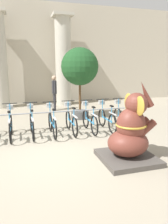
{
  "coord_description": "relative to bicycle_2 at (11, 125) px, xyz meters",
  "views": [
    {
      "loc": [
        -0.81,
        -5.28,
        2.27
      ],
      "look_at": [
        0.93,
        0.52,
        1.0
      ],
      "focal_mm": 35.0,
      "sensor_mm": 36.0,
      "label": 1
    }
  ],
  "objects": [
    {
      "name": "bicycle_6",
      "position": [
        2.65,
        -0.03,
        0.0
      ],
      "size": [
        0.48,
        1.69,
        1.07
      ],
      "color": "black",
      "rests_on": "ground_plane"
    },
    {
      "name": "ground_plane",
      "position": [
        1.13,
        -1.85,
        -0.42
      ],
      "size": [
        60.0,
        60.0,
        0.0
      ],
      "primitive_type": "plane",
      "color": "#9E937F"
    },
    {
      "name": "bicycle_4",
      "position": [
        1.32,
        -0.06,
        0.0
      ],
      "size": [
        0.48,
        1.69,
        1.07
      ],
      "color": "black",
      "rests_on": "ground_plane"
    },
    {
      "name": "bicycle_8",
      "position": [
        3.97,
        -0.01,
        0.0
      ],
      "size": [
        0.48,
        1.69,
        1.07
      ],
      "color": "black",
      "rests_on": "ground_plane"
    },
    {
      "name": "bicycle_3",
      "position": [
        0.66,
        -0.02,
        0.0
      ],
      "size": [
        0.48,
        1.69,
        1.07
      ],
      "color": "black",
      "rests_on": "ground_plane"
    },
    {
      "name": "bicycle_2",
      "position": [
        0.0,
        0.0,
        0.0
      ],
      "size": [
        0.48,
        1.69,
        1.07
      ],
      "color": "black",
      "rests_on": "ground_plane"
    },
    {
      "name": "potted_tree",
      "position": [
        2.87,
        2.0,
        1.74
      ],
      "size": [
        1.6,
        1.6,
        3.06
      ],
      "color": "#4C4C4C",
      "rests_on": "ground_plane"
    },
    {
      "name": "bike_rack",
      "position": [
        1.32,
        0.1,
        0.23
      ],
      "size": [
        5.89,
        0.05,
        0.77
      ],
      "color": "gray",
      "rests_on": "ground_plane"
    },
    {
      "name": "bicycle_5",
      "position": [
        1.98,
        0.0,
        0.0
      ],
      "size": [
        0.48,
        1.69,
        1.07
      ],
      "color": "black",
      "rests_on": "ground_plane"
    },
    {
      "name": "building_facade",
      "position": [
        1.13,
        6.75,
        2.58
      ],
      "size": [
        20.0,
        0.2,
        6.0
      ],
      "color": "#BCB29E",
      "rests_on": "ground_plane"
    },
    {
      "name": "column_right",
      "position": [
        2.91,
        5.75,
        2.21
      ],
      "size": [
        1.14,
        1.14,
        5.16
      ],
      "color": "#BCB7A8",
      "rests_on": "ground_plane"
    },
    {
      "name": "elephant_statue",
      "position": [
        2.84,
        -2.62,
        0.25
      ],
      "size": [
        1.31,
        1.31,
        1.96
      ],
      "color": "#4C4742",
      "rests_on": "ground_plane"
    },
    {
      "name": "person_pedestrian",
      "position": [
        2.07,
        4.06,
        0.68
      ],
      "size": [
        0.24,
        0.47,
        1.81
      ],
      "color": "#28282D",
      "rests_on": "ground_plane"
    },
    {
      "name": "bicycle_7",
      "position": [
        3.31,
        -0.0,
        0.0
      ],
      "size": [
        0.48,
        1.69,
        1.07
      ],
      "color": "black",
      "rests_on": "ground_plane"
    }
  ]
}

